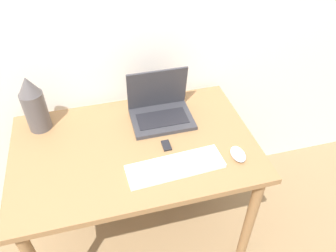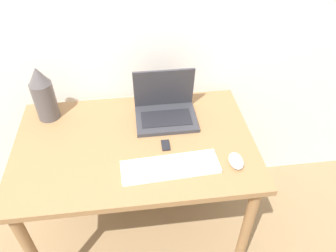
{
  "view_description": "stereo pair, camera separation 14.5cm",
  "coord_description": "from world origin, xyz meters",
  "px_view_note": "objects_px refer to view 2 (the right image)",
  "views": [
    {
      "loc": [
        -0.12,
        -0.72,
        1.79
      ],
      "look_at": [
        0.15,
        0.33,
        0.84
      ],
      "focal_mm": 35.0,
      "sensor_mm": 36.0,
      "label": 1
    },
    {
      "loc": [
        0.02,
        -0.75,
        1.79
      ],
      "look_at": [
        0.15,
        0.33,
        0.84
      ],
      "focal_mm": 35.0,
      "sensor_mm": 36.0,
      "label": 2
    }
  ],
  "objects_px": {
    "laptop": "(165,108)",
    "mp3_player": "(166,145)",
    "vase": "(43,94)",
    "mouse": "(236,161)",
    "keyboard": "(170,167)"
  },
  "relations": [
    {
      "from": "laptop",
      "to": "vase",
      "type": "relative_size",
      "value": 1.05
    },
    {
      "from": "mp3_player",
      "to": "laptop",
      "type": "bearing_deg",
      "value": 83.59
    },
    {
      "from": "laptop",
      "to": "mp3_player",
      "type": "xyz_separation_m",
      "value": [
        -0.02,
        -0.21,
        -0.05
      ]
    },
    {
      "from": "laptop",
      "to": "mp3_player",
      "type": "bearing_deg",
      "value": -96.41
    },
    {
      "from": "vase",
      "to": "mouse",
      "type": "bearing_deg",
      "value": -26.86
    },
    {
      "from": "mp3_player",
      "to": "mouse",
      "type": "bearing_deg",
      "value": -26.69
    },
    {
      "from": "mp3_player",
      "to": "vase",
      "type": "bearing_deg",
      "value": 153.05
    },
    {
      "from": "laptop",
      "to": "keyboard",
      "type": "height_order",
      "value": "laptop"
    },
    {
      "from": "laptop",
      "to": "vase",
      "type": "xyz_separation_m",
      "value": [
        -0.58,
        0.07,
        0.09
      ]
    },
    {
      "from": "laptop",
      "to": "mouse",
      "type": "distance_m",
      "value": 0.45
    },
    {
      "from": "vase",
      "to": "keyboard",
      "type": "bearing_deg",
      "value": -36.91
    },
    {
      "from": "mouse",
      "to": "vase",
      "type": "xyz_separation_m",
      "value": [
        -0.84,
        0.43,
        0.12
      ]
    },
    {
      "from": "laptop",
      "to": "vase",
      "type": "bearing_deg",
      "value": 173.31
    },
    {
      "from": "vase",
      "to": "mp3_player",
      "type": "distance_m",
      "value": 0.64
    },
    {
      "from": "keyboard",
      "to": "laptop",
      "type": "bearing_deg",
      "value": 86.7
    }
  ]
}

